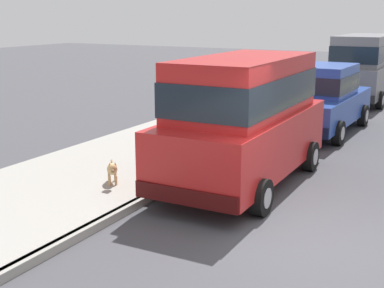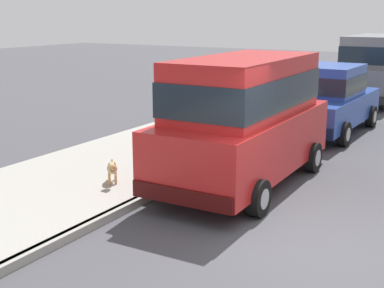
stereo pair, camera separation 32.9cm
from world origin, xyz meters
The scene contains 8 objects.
ground_plane centered at (0.00, 0.00, 0.00)m, with size 80.00×80.00×0.00m, color #424247.
curb centered at (-3.20, 0.00, 0.07)m, with size 0.16×64.00×0.14m, color gray.
sidewalk centered at (-5.00, 0.00, 0.07)m, with size 3.60×64.00×0.14m, color #99968E.
car_red_van centered at (-2.12, 2.14, 1.39)m, with size 2.19×4.93×2.52m.
car_blue_sedan centered at (-2.10, 7.62, 0.98)m, with size 2.10×4.64×1.92m.
car_grey_van centered at (-2.20, 13.77, 1.39)m, with size 2.14×4.90×2.52m.
dog_tan centered at (-4.11, 0.49, 0.43)m, with size 0.52×0.62×0.49m.
fire_hydrant centered at (-3.65, 4.22, 0.48)m, with size 0.34×0.24×0.72m.
Camera 1 is at (1.91, -7.33, 3.33)m, focal length 49.97 mm.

